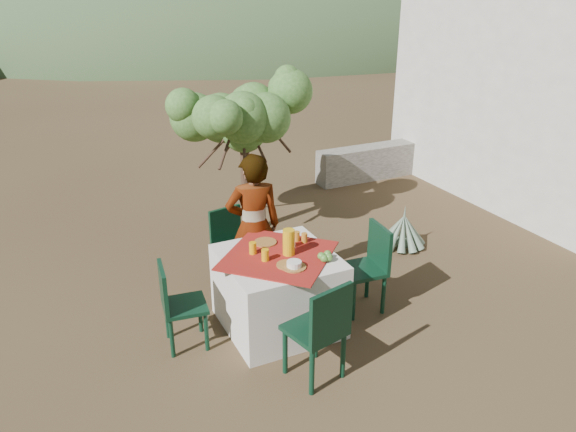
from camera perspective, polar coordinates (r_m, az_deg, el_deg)
The scene contains 24 objects.
ground at distance 5.47m, azimuth -0.91°, elevation -11.91°, with size 160.00×160.00×0.00m, color #3C2B1B.
table at distance 5.40m, azimuth -0.99°, elevation -7.57°, with size 1.30×1.30×0.76m.
chair_far at distance 6.18m, azimuth -5.85°, elevation -2.64°, with size 0.45×0.45×0.83m.
chair_near at distance 4.65m, azimuth 3.38°, elevation -11.31°, with size 0.51×0.51×0.93m.
chair_left at distance 5.17m, azimuth -11.27°, elevation -8.60°, with size 0.43×0.43×0.83m.
chair_right at distance 5.68m, azimuth 8.22°, elevation -4.81°, with size 0.44×0.44×0.90m.
person at distance 5.76m, azimuth -3.51°, elevation -1.07°, with size 0.57×0.37×1.56m, color #8C6651.
shrub_tree at distance 7.09m, azimuth -4.24°, elevation 9.46°, with size 1.57×1.54×1.85m.
agave at distance 7.15m, azimuth 11.62°, elevation -1.51°, with size 0.57×0.58×0.61m.
guesthouse at distance 9.62m, azimuth 26.32°, elevation 11.09°, with size 3.20×4.20×3.00m, color white.
stone_wall at distance 9.68m, azimuth 10.12°, elevation 5.67°, with size 2.60×0.35×0.55m, color gray.
hill_near_right at distance 42.51m, azimuth -6.88°, elevation 18.95°, with size 48.00×48.00×20.00m, color #344D2B.
hill_far_right at distance 58.37m, azimuth 5.55°, elevation 20.16°, with size 36.00×36.00×14.00m, color slate.
plate_far at distance 5.44m, azimuth -2.32°, elevation -2.68°, with size 0.22×0.22×0.01m, color brown.
plate_near at distance 5.03m, azimuth -0.05°, elevation -4.99°, with size 0.20×0.20×0.01m, color brown.
glass_far at distance 5.23m, azimuth -3.60°, elevation -3.27°, with size 0.07×0.07×0.11m, color #E5A30E.
glass_near at distance 5.10m, azimuth -2.33°, elevation -3.98°, with size 0.07×0.07×0.11m, color #E5A30E.
juice_pitcher at distance 5.17m, azimuth 0.08°, elevation -2.68°, with size 0.11×0.11×0.25m, color #E5A30E.
bowl_plate at distance 5.00m, azimuth 0.63°, elevation -5.20°, with size 0.22×0.22×0.01m, color brown.
white_bowl at distance 4.98m, azimuth 0.63°, elevation -4.89°, with size 0.13×0.13×0.05m, color white.
jar_left at distance 5.44m, azimuth 1.68°, elevation -2.22°, with size 0.06×0.06×0.09m, color orange.
jar_right at distance 5.46m, azimuth 0.89°, elevation -2.07°, with size 0.06×0.06×0.10m, color orange.
napkin_holder at distance 5.34m, azimuth 0.29°, elevation -2.69°, with size 0.07×0.04×0.10m, color white.
fruit_cluster at distance 5.12m, azimuth 3.83°, elevation -4.12°, with size 0.14×0.13×0.07m.
Camera 1 is at (-1.85, -4.06, 3.16)m, focal length 35.00 mm.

